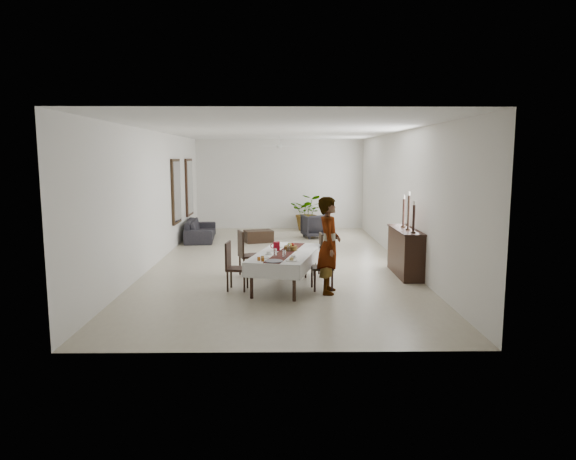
{
  "coord_description": "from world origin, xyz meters",
  "views": [
    {
      "loc": [
        0.05,
        -12.53,
        2.58
      ],
      "look_at": [
        0.19,
        -1.82,
        1.05
      ],
      "focal_mm": 32.0,
      "sensor_mm": 36.0,
      "label": 1
    }
  ],
  "objects_px": {
    "sideboard_body": "(405,253)",
    "red_pitcher": "(277,246)",
    "woman": "(329,245)",
    "sofa": "(201,230)",
    "dining_table_top": "(286,254)"
  },
  "relations": [
    {
      "from": "sideboard_body",
      "to": "red_pitcher",
      "type": "bearing_deg",
      "value": -164.53
    },
    {
      "from": "red_pitcher",
      "to": "woman",
      "type": "xyz_separation_m",
      "value": [
        1.0,
        -0.71,
        0.14
      ]
    },
    {
      "from": "woman",
      "to": "sofa",
      "type": "height_order",
      "value": "woman"
    },
    {
      "from": "dining_table_top",
      "to": "sideboard_body",
      "type": "distance_m",
      "value": 2.81
    },
    {
      "from": "sofa",
      "to": "sideboard_body",
      "type": "bearing_deg",
      "value": -137.31
    },
    {
      "from": "red_pitcher",
      "to": "woman",
      "type": "relative_size",
      "value": 0.1
    },
    {
      "from": "sideboard_body",
      "to": "woman",
      "type": "bearing_deg",
      "value": -140.72
    },
    {
      "from": "woman",
      "to": "sofa",
      "type": "distance_m",
      "value": 7.28
    },
    {
      "from": "red_pitcher",
      "to": "sideboard_body",
      "type": "height_order",
      "value": "sideboard_body"
    },
    {
      "from": "dining_table_top",
      "to": "sideboard_body",
      "type": "height_order",
      "value": "sideboard_body"
    },
    {
      "from": "red_pitcher",
      "to": "sofa",
      "type": "xyz_separation_m",
      "value": [
        -2.43,
        5.68,
        -0.47
      ]
    },
    {
      "from": "red_pitcher",
      "to": "sideboard_body",
      "type": "relative_size",
      "value": 0.11
    },
    {
      "from": "dining_table_top",
      "to": "sofa",
      "type": "xyz_separation_m",
      "value": [
        -2.62,
        5.86,
        -0.35
      ]
    },
    {
      "from": "dining_table_top",
      "to": "woman",
      "type": "xyz_separation_m",
      "value": [
        0.81,
        -0.52,
        0.26
      ]
    },
    {
      "from": "woman",
      "to": "sideboard_body",
      "type": "bearing_deg",
      "value": -43.17
    }
  ]
}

